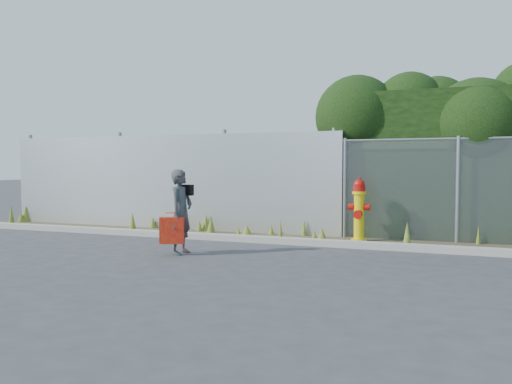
{
  "coord_description": "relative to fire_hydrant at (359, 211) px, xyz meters",
  "views": [
    {
      "loc": [
        2.89,
        -7.21,
        1.48
      ],
      "look_at": [
        -0.3,
        1.4,
        1.0
      ],
      "focal_mm": 35.0,
      "sensor_mm": 36.0,
      "label": 1
    }
  ],
  "objects": [
    {
      "name": "ground",
      "position": [
        -1.42,
        -2.54,
        -0.61
      ],
      "size": [
        80.0,
        80.0,
        0.0
      ],
      "primitive_type": "plane",
      "color": "#38373A",
      "rests_on": "ground"
    },
    {
      "name": "curb",
      "position": [
        -1.42,
        -0.74,
        -0.55
      ],
      "size": [
        16.0,
        0.22,
        0.12
      ],
      "primitive_type": "cube",
      "color": "#9E988E",
      "rests_on": "ground"
    },
    {
      "name": "weed_strip",
      "position": [
        -2.45,
        -0.06,
        -0.5
      ],
      "size": [
        16.0,
        1.35,
        0.53
      ],
      "color": "#443D27",
      "rests_on": "ground"
    },
    {
      "name": "corrugated_fence",
      "position": [
        -4.66,
        0.47,
        0.5
      ],
      "size": [
        8.5,
        0.21,
        2.3
      ],
      "color": "silver",
      "rests_on": "ground"
    },
    {
      "name": "hedge",
      "position": [
        2.81,
        1.43,
        1.41
      ],
      "size": [
        7.95,
        2.1,
        3.59
      ],
      "color": "black",
      "rests_on": "ground"
    },
    {
      "name": "fire_hydrant",
      "position": [
        0.0,
        0.0,
        0.0
      ],
      "size": [
        0.42,
        0.38,
        1.25
      ],
      "rotation": [
        0.0,
        0.0,
        0.0
      ],
      "color": "yellow",
      "rests_on": "ground"
    },
    {
      "name": "woman",
      "position": [
        -2.6,
        -2.37,
        0.1
      ],
      "size": [
        0.36,
        0.53,
        1.42
      ],
      "primitive_type": "imported",
      "rotation": [
        0.0,
        0.0,
        1.54
      ],
      "color": "#0E5D5A",
      "rests_on": "ground"
    },
    {
      "name": "red_tote_bag",
      "position": [
        -2.67,
        -2.55,
        -0.19
      ],
      "size": [
        0.4,
        0.15,
        0.52
      ],
      "rotation": [
        0.0,
        0.0,
        0.39
      ],
      "color": "#AC0911"
    },
    {
      "name": "black_shoulder_bag",
      "position": [
        -2.57,
        -2.24,
        0.47
      ],
      "size": [
        0.25,
        0.1,
        0.18
      ],
      "rotation": [
        0.0,
        0.0,
        -0.16
      ],
      "color": "black"
    }
  ]
}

